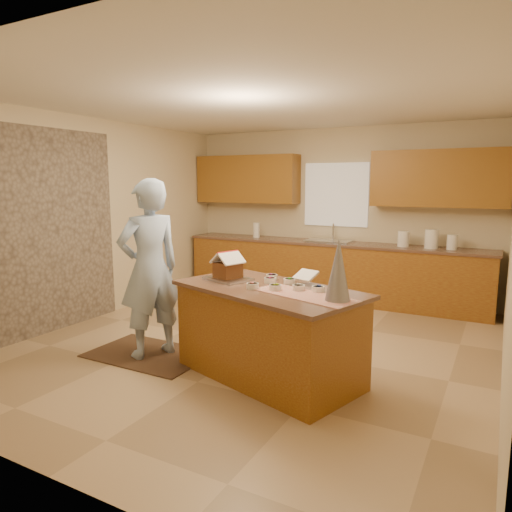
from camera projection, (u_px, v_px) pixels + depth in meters
name	position (u px, v px, depth m)	size (l,w,h in m)	color
floor	(255.00, 345.00, 5.33)	(5.50, 5.50, 0.00)	tan
ceiling	(255.00, 101.00, 4.91)	(5.50, 5.50, 0.00)	silver
wall_back	(336.00, 213.00, 7.51)	(5.50, 5.50, 0.00)	beige
wall_front	(33.00, 267.00, 2.73)	(5.50, 5.50, 0.00)	beige
wall_left	(93.00, 219.00, 6.29)	(5.50, 5.50, 0.00)	beige
stone_accent	(43.00, 232.00, 5.60)	(2.50, 2.50, 0.00)	gray
window_curtain	(336.00, 195.00, 7.44)	(1.05, 0.03, 1.00)	white
back_counter_base	(329.00, 272.00, 7.39)	(4.80, 0.60, 0.88)	olive
back_counter_top	(329.00, 243.00, 7.32)	(4.85, 0.63, 0.04)	brown
upper_cabinet_left	(247.00, 179.00, 7.99)	(1.85, 0.35, 0.80)	#9D6921
upper_cabinet_right	(439.00, 178.00, 6.54)	(1.85, 0.35, 0.80)	#9D6921
sink	(329.00, 244.00, 7.32)	(0.70, 0.45, 0.12)	silver
faucet	(333.00, 232.00, 7.45)	(0.03, 0.03, 0.28)	silver
island_base	(268.00, 335.00, 4.40)	(1.72, 0.86, 0.84)	olive
island_top	(269.00, 289.00, 4.33)	(1.79, 0.93, 0.04)	brown
table_runner	(304.00, 295.00, 4.03)	(0.95, 0.34, 0.01)	#AE270C
baking_tray	(228.00, 279.00, 4.66)	(0.44, 0.32, 0.02)	silver
cookbook	(306.00, 275.00, 4.47)	(0.21, 0.02, 0.17)	white
tinsel_tree	(338.00, 270.00, 3.80)	(0.21, 0.21, 0.52)	#A8AAB4
rug	(149.00, 354.00, 5.03)	(1.27, 0.83, 0.01)	black
boy	(150.00, 269.00, 4.86)	(0.68, 0.45, 1.88)	#A1BCE5
canister_a	(403.00, 239.00, 6.77)	(0.16, 0.16, 0.23)	white
canister_b	(432.00, 239.00, 6.58)	(0.19, 0.19, 0.27)	white
canister_c	(452.00, 242.00, 6.46)	(0.14, 0.14, 0.21)	white
paper_towel	(256.00, 230.00, 7.91)	(0.11, 0.11, 0.25)	white
gingerbread_house	(228.00, 268.00, 4.65)	(0.33, 0.33, 0.27)	brown
candy_bowls	(282.00, 284.00, 4.35)	(0.72, 0.56, 0.05)	#983277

